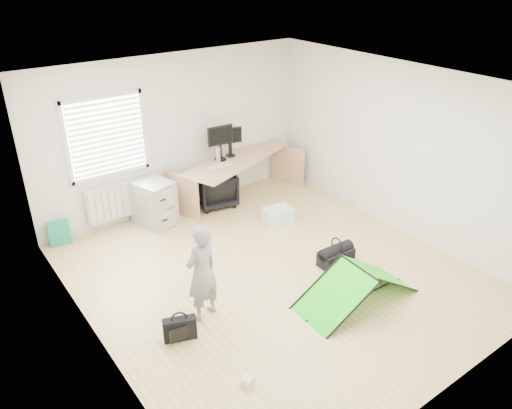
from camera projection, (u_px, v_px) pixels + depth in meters
ground at (272, 274)px, 7.16m from camera, size 5.50×5.50×0.00m
back_wall at (175, 134)px, 8.52m from camera, size 5.00×0.02×2.70m
window at (106, 137)px, 7.77m from camera, size 1.20×0.06×1.20m
radiator at (116, 201)px, 8.24m from camera, size 1.00×0.12×0.60m
desk at (238, 178)px, 9.18m from camera, size 2.50×1.52×0.81m
filing_cabinet at (154, 203)px, 8.33m from camera, size 0.66×0.77×0.77m
monitor_left at (220, 147)px, 8.80m from camera, size 0.49×0.13×0.46m
monitor_right at (230, 146)px, 8.97m from camera, size 0.42×0.18×0.40m
keyboard at (221, 165)px, 8.64m from camera, size 0.45×0.16×0.02m
thermos at (218, 155)px, 8.74m from camera, size 0.10×0.10×0.28m
office_chair at (215, 189)px, 8.98m from camera, size 0.80×0.81×0.63m
person at (202, 273)px, 6.05m from camera, size 0.53×0.41×1.30m
kite at (357, 284)px, 6.50m from camera, size 1.70×0.83×0.52m
storage_crate at (277, 215)px, 8.47m from camera, size 0.52×0.40×0.26m
tote_bag at (59, 233)px, 7.81m from camera, size 0.34×0.20×0.38m
laptop_bag at (180, 329)px, 5.89m from camera, size 0.41×0.25×0.30m
white_box at (248, 382)px, 5.29m from camera, size 0.13×0.13×0.11m
duffel_bag at (336, 257)px, 7.33m from camera, size 0.54×0.29×0.23m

